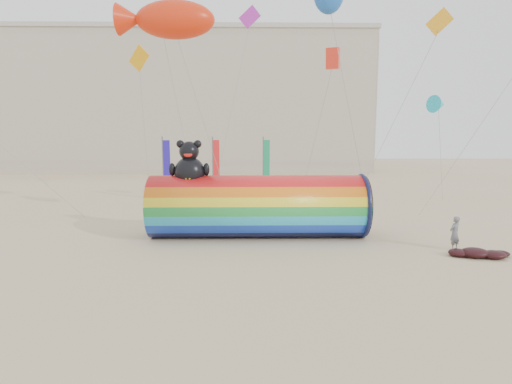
{
  "coord_description": "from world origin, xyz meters",
  "views": [
    {
      "loc": [
        0.18,
        -18.21,
        5.08
      ],
      "look_at": [
        0.5,
        1.5,
        2.4
      ],
      "focal_mm": 28.0,
      "sensor_mm": 36.0,
      "label": 1
    }
  ],
  "objects_px": {
    "windsock_assembly": "(257,205)",
    "kite_handler": "(455,233)",
    "hotel_building": "(172,104)",
    "fabric_bundle": "(479,253)"
  },
  "relations": [
    {
      "from": "fabric_bundle",
      "to": "hotel_building",
      "type": "bearing_deg",
      "value": 114.79
    },
    {
      "from": "windsock_assembly",
      "to": "fabric_bundle",
      "type": "xyz_separation_m",
      "value": [
        9.45,
        -3.77,
        -1.5
      ]
    },
    {
      "from": "windsock_assembly",
      "to": "hotel_building",
      "type": "bearing_deg",
      "value": 105.98
    },
    {
      "from": "windsock_assembly",
      "to": "kite_handler",
      "type": "relative_size",
      "value": 7.02
    },
    {
      "from": "windsock_assembly",
      "to": "fabric_bundle",
      "type": "height_order",
      "value": "windsock_assembly"
    },
    {
      "from": "hotel_building",
      "to": "kite_handler",
      "type": "relative_size",
      "value": 38.7
    },
    {
      "from": "windsock_assembly",
      "to": "fabric_bundle",
      "type": "relative_size",
      "value": 4.18
    },
    {
      "from": "kite_handler",
      "to": "fabric_bundle",
      "type": "distance_m",
      "value": 1.36
    },
    {
      "from": "hotel_building",
      "to": "kite_handler",
      "type": "bearing_deg",
      "value": -65.23
    },
    {
      "from": "windsock_assembly",
      "to": "kite_handler",
      "type": "height_order",
      "value": "windsock_assembly"
    }
  ]
}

